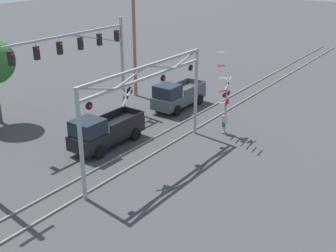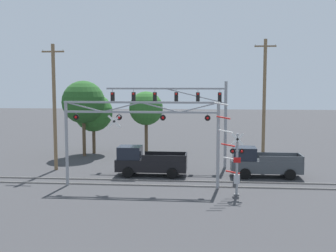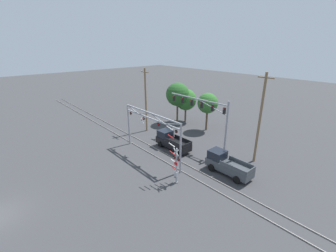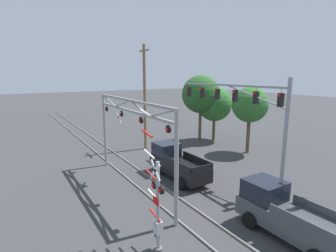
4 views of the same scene
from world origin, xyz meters
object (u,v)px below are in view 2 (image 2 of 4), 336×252
(crossing_gantry, at_px, (141,126))
(utility_pole_right, at_px, (264,101))
(utility_pole_left, at_px, (54,106))
(crossing_signal_mast, at_px, (235,163))
(background_tree_far_right_verge, at_px, (83,102))
(background_tree_beyond_span, at_px, (146,109))
(traffic_signal_span, at_px, (190,106))
(pickup_truck_following, at_px, (262,163))
(background_tree_far_left_verge, at_px, (93,113))
(pickup_truck_lead, at_px, (147,162))

(crossing_gantry, distance_m, utility_pole_right, 12.69)
(utility_pole_left, bearing_deg, crossing_signal_mast, -25.39)
(background_tree_far_right_verge, bearing_deg, utility_pole_right, -9.77)
(utility_pole_left, height_order, background_tree_beyond_span, utility_pole_left)
(background_tree_beyond_span, bearing_deg, traffic_signal_span, -50.86)
(crossing_gantry, xyz_separation_m, traffic_signal_span, (3.00, 7.06, 0.95))
(traffic_signal_span, bearing_deg, background_tree_beyond_span, 129.14)
(crossing_signal_mast, distance_m, pickup_truck_following, 6.02)
(pickup_truck_following, bearing_deg, crossing_signal_mast, -113.27)
(traffic_signal_span, distance_m, background_tree_far_right_verge, 11.17)
(traffic_signal_span, distance_m, utility_pole_left, 10.92)
(background_tree_far_left_verge, bearing_deg, crossing_signal_mast, -48.63)
(background_tree_beyond_span, height_order, background_tree_far_left_verge, background_tree_beyond_span)
(background_tree_beyond_span, bearing_deg, background_tree_far_right_verge, -170.03)
(background_tree_beyond_span, relative_size, background_tree_far_left_verge, 1.03)
(utility_pole_right, bearing_deg, utility_pole_left, -167.78)
(crossing_gantry, relative_size, background_tree_far_left_verge, 1.75)
(pickup_truck_lead, relative_size, utility_pole_left, 0.53)
(utility_pole_right, relative_size, background_tree_far_right_verge, 1.48)
(pickup_truck_following, height_order, background_tree_far_right_verge, background_tree_far_right_verge)
(crossing_gantry, relative_size, pickup_truck_lead, 1.97)
(traffic_signal_span, bearing_deg, utility_pole_left, -168.76)
(pickup_truck_lead, height_order, background_tree_far_right_verge, background_tree_far_right_verge)
(pickup_truck_lead, relative_size, utility_pole_right, 0.50)
(utility_pole_right, bearing_deg, pickup_truck_lead, -151.11)
(traffic_signal_span, bearing_deg, pickup_truck_following, -30.58)
(utility_pole_right, bearing_deg, crossing_signal_mast, -106.72)
(crossing_gantry, bearing_deg, pickup_truck_following, 24.08)
(crossing_gantry, height_order, crossing_signal_mast, crossing_signal_mast)
(utility_pole_right, xyz_separation_m, background_tree_far_left_verge, (-15.98, 4.40, -1.40))
(utility_pole_left, bearing_deg, traffic_signal_span, 11.24)
(pickup_truck_lead, distance_m, utility_pole_right, 11.52)
(crossing_signal_mast, height_order, traffic_signal_span, traffic_signal_span)
(traffic_signal_span, relative_size, background_tree_far_left_verge, 1.67)
(pickup_truck_lead, distance_m, background_tree_beyond_span, 9.75)
(crossing_gantry, distance_m, background_tree_far_left_verge, 14.64)
(crossing_gantry, height_order, background_tree_beyond_span, background_tree_beyond_span)
(pickup_truck_following, distance_m, utility_pole_left, 16.77)
(crossing_signal_mast, distance_m, background_tree_far_right_verge, 19.02)
(background_tree_far_right_verge, bearing_deg, crossing_gantry, -57.55)
(background_tree_far_left_verge, distance_m, background_tree_far_right_verge, 1.96)
(crossing_gantry, bearing_deg, background_tree_far_left_verge, 117.41)
(pickup_truck_following, bearing_deg, utility_pole_left, 176.03)
(traffic_signal_span, bearing_deg, crossing_gantry, -113.05)
(background_tree_beyond_span, distance_m, background_tree_far_right_verge, 5.99)
(crossing_gantry, relative_size, traffic_signal_span, 1.04)
(crossing_signal_mast, relative_size, background_tree_beyond_span, 0.95)
(crossing_signal_mast, bearing_deg, background_tree_far_left_verge, 131.37)
(background_tree_far_left_verge, bearing_deg, utility_pole_right, -15.38)
(background_tree_far_right_verge, bearing_deg, crossing_signal_mast, -44.27)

